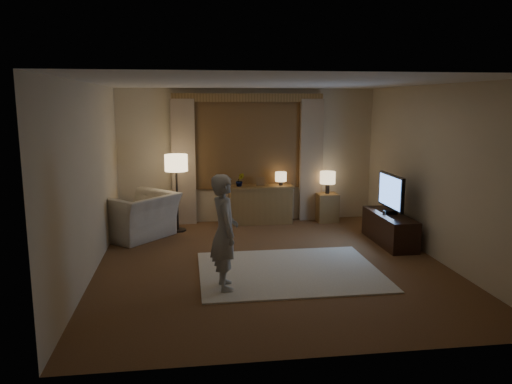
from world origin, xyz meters
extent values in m
cube|color=brown|center=(0.00, 0.00, -0.01)|extent=(5.00, 5.50, 0.02)
cube|color=silver|center=(0.00, 0.00, 2.61)|extent=(5.00, 5.50, 0.02)
cube|color=beige|center=(0.00, 2.76, 1.30)|extent=(5.00, 0.02, 2.60)
cube|color=beige|center=(0.00, -2.76, 1.30)|extent=(5.00, 0.02, 2.60)
cube|color=beige|center=(-2.51, 0.00, 1.30)|extent=(0.02, 5.50, 2.60)
cube|color=beige|center=(2.51, 0.00, 1.30)|extent=(0.02, 5.50, 2.60)
cube|color=black|center=(0.00, 2.73, 1.55)|extent=(2.00, 0.01, 1.70)
cube|color=brown|center=(0.00, 2.72, 1.55)|extent=(2.08, 0.04, 1.78)
cube|color=tan|center=(-1.25, 2.65, 1.20)|extent=(0.45, 0.12, 2.40)
cube|color=tan|center=(1.25, 2.65, 1.20)|extent=(0.45, 0.12, 2.40)
cube|color=brown|center=(0.00, 2.67, 2.42)|extent=(2.90, 0.14, 0.16)
cube|color=beige|center=(0.19, -0.38, 0.01)|extent=(2.50, 2.00, 0.02)
cube|color=brown|center=(0.22, 2.50, 0.35)|extent=(1.20, 0.40, 0.70)
cube|color=brown|center=(0.22, 2.50, 0.80)|extent=(0.16, 0.02, 0.20)
imported|color=#999999|center=(-0.18, 2.50, 0.85)|extent=(0.17, 0.13, 0.30)
cylinder|color=black|center=(0.62, 2.50, 0.76)|extent=(0.08, 0.08, 0.12)
cylinder|color=#FFD799|center=(0.62, 2.50, 0.91)|extent=(0.22, 0.22, 0.18)
cylinder|color=black|center=(-1.38, 2.11, 0.01)|extent=(0.30, 0.30, 0.03)
cylinder|color=black|center=(-1.38, 2.11, 0.56)|extent=(0.04, 0.04, 1.12)
cylinder|color=#FFD799|center=(-1.38, 2.11, 1.26)|extent=(0.41, 0.41, 0.30)
imported|color=beige|center=(-2.06, 1.74, 0.39)|extent=(1.57, 1.59, 0.78)
cube|color=brown|center=(1.54, 2.45, 0.28)|extent=(0.40, 0.40, 0.56)
cylinder|color=black|center=(1.54, 2.45, 0.66)|extent=(0.08, 0.08, 0.20)
cylinder|color=#FFD799|center=(1.54, 2.45, 0.88)|extent=(0.30, 0.30, 0.24)
cube|color=black|center=(2.15, 0.80, 0.25)|extent=(0.45, 1.40, 0.50)
cube|color=black|center=(2.15, 0.80, 0.53)|extent=(0.23, 0.10, 0.06)
cube|color=black|center=(2.15, 0.80, 0.89)|extent=(0.05, 0.92, 0.57)
cube|color=#5080DA|center=(2.12, 0.80, 0.89)|extent=(0.00, 0.86, 0.51)
imported|color=#ADA9A0|center=(-0.75, -0.90, 0.75)|extent=(0.40, 0.57, 1.46)
camera|label=1|loc=(-1.19, -6.92, 2.35)|focal=35.00mm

